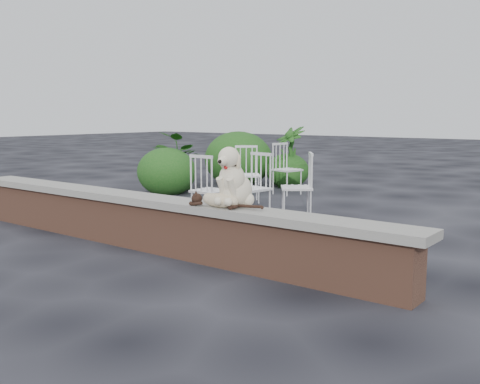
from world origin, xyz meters
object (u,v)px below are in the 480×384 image
Objects in this scene: chair_a at (247,174)px; potted_plant_b at (290,157)px; potted_plant_a at (180,161)px; chair_c at (211,189)px; dog at (236,176)px; chair_e at (287,169)px; cat at (220,199)px; chair_b at (251,188)px; chair_d at (297,186)px.

chair_a is 2.08m from potted_plant_b.
chair_c is at bearing -39.73° from potted_plant_a.
potted_plant_a is at bearing -133.08° from potted_plant_b.
dog is at bearing -40.77° from potted_plant_a.
chair_e is at bearing 110.46° from dog.
dog reaches higher than chair_e.
cat is at bearing -63.82° from potted_plant_b.
chair_b is (-1.12, 2.02, -0.19)m from cat.
potted_plant_a is at bearing 130.95° from cat.
potted_plant_b is at bearing 109.59° from cat.
chair_b is at bearing -30.35° from potted_plant_a.
chair_d is 0.77× the size of potted_plant_b.
dog reaches higher than cat.
potted_plant_b reaches higher than cat.
chair_d is at bearing 56.92° from chair_b.
chair_a is (-1.08, 1.34, 0.00)m from chair_b.
potted_plant_b is (-1.53, 3.37, 0.14)m from chair_b.
chair_e is 2.12m from potted_plant_a.
chair_e is 0.77× the size of potted_plant_b.
chair_c is at bearing -72.41° from potted_plant_b.
chair_a is at bearing 116.59° from cat.
chair_c is at bearing -108.21° from chair_a.
potted_plant_b is (1.49, 1.60, 0.05)m from potted_plant_a.
chair_e and chair_c have the same top height.
potted_plant_b is (-1.96, 2.89, 0.14)m from chair_d.
chair_e is 2.50m from chair_d.
chair_d is (0.43, 0.48, 0.00)m from chair_b.
potted_plant_a is at bearing 158.07° from chair_b.
cat is 2.32m from chair_b.
cat is 5.02m from chair_e.
chair_e is at bearing 108.87° from cat.
chair_e and chair_b have the same top height.
potted_plant_a is (-2.72, 2.26, 0.09)m from chair_c.
chair_d is at bearing -127.54° from chair_c.
chair_b is (-1.20, 1.87, -0.41)m from dog.
potted_plant_b is at bearing 178.12° from chair_d.
chair_a is (-2.20, 3.36, -0.19)m from cat.
chair_d is 0.83× the size of potted_plant_a.
dog is 3.96m from chair_a.
dog reaches higher than chair_a.
potted_plant_a is 2.19m from potted_plant_b.
potted_plant_b is at bearing 46.92° from potted_plant_a.
chair_e is at bearing 120.89° from chair_b.
chair_c is at bearing -154.45° from chair_e.
chair_b is 0.64m from chair_d.
potted_plant_b is (-2.73, 5.24, -0.26)m from dog.
chair_c is 3.53m from potted_plant_a.
potted_plant_a reaches higher than chair_e.
chair_d reaches higher than cat.
potted_plant_a reaches higher than chair_d.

